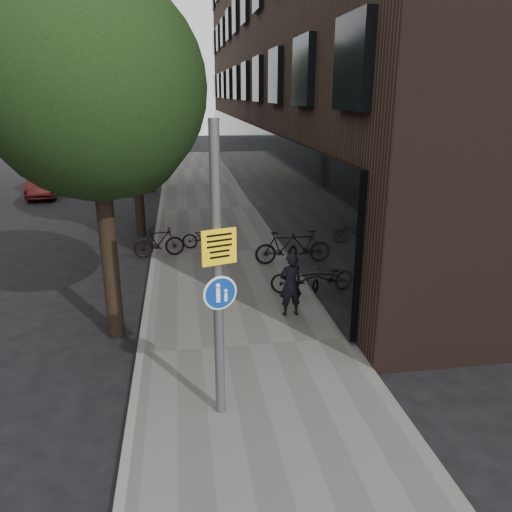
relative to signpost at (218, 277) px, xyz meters
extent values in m
plane|color=black|center=(0.53, -1.14, -2.51)|extent=(120.00, 120.00, 0.00)
cube|color=#5E5B56|center=(0.78, 8.86, -2.45)|extent=(4.50, 60.00, 0.12)
cube|color=slate|center=(-1.47, 8.86, -2.45)|extent=(0.15, 60.00, 0.13)
cube|color=black|center=(9.03, 20.86, 6.49)|extent=(12.00, 40.00, 18.00)
cylinder|color=black|center=(-2.07, 3.36, -0.91)|extent=(0.36, 0.36, 3.20)
sphere|color=black|center=(-2.07, 3.36, 2.79)|extent=(4.40, 4.40, 4.40)
sphere|color=black|center=(-1.67, 4.16, 1.79)|extent=(2.64, 2.64, 2.64)
cylinder|color=black|center=(-2.07, 11.86, -0.91)|extent=(0.36, 0.36, 3.20)
sphere|color=black|center=(-2.07, 11.86, 2.79)|extent=(5.00, 5.00, 5.00)
sphere|color=black|center=(-1.67, 12.66, 1.79)|extent=(3.00, 3.00, 3.00)
cylinder|color=black|center=(-2.07, 20.86, -0.91)|extent=(0.36, 0.36, 3.20)
sphere|color=black|center=(-2.07, 20.86, 2.79)|extent=(5.00, 5.00, 5.00)
sphere|color=black|center=(-1.67, 21.66, 1.79)|extent=(3.00, 3.00, 3.00)
cylinder|color=#595B5E|center=(0.00, 0.00, -0.02)|extent=(0.16, 0.16, 4.74)
cube|color=yellow|center=(0.00, 0.00, 0.50)|extent=(0.53, 0.20, 0.55)
cylinder|color=navy|center=(0.00, 0.00, -0.23)|extent=(0.47, 0.16, 0.48)
cylinder|color=white|center=(0.00, 0.00, -0.23)|extent=(0.53, 0.18, 0.55)
imported|color=black|center=(1.96, 3.56, -1.62)|extent=(0.60, 0.44, 1.54)
imported|color=black|center=(2.53, 4.72, -1.96)|extent=(1.74, 1.07, 0.87)
imported|color=black|center=(2.53, 7.31, -1.88)|extent=(1.72, 0.51, 1.03)
imported|color=black|center=(0.23, 9.26, -1.99)|extent=(1.58, 0.77, 0.80)
imported|color=black|center=(-1.27, 8.60, -1.90)|extent=(1.67, 0.66, 0.98)
imported|color=maroon|center=(-7.62, 20.29, -1.86)|extent=(1.88, 4.12, 1.31)
imported|color=black|center=(-8.20, 26.99, -1.95)|extent=(1.93, 3.99, 1.12)
camera|label=1|loc=(-0.49, -7.14, 2.67)|focal=35.00mm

